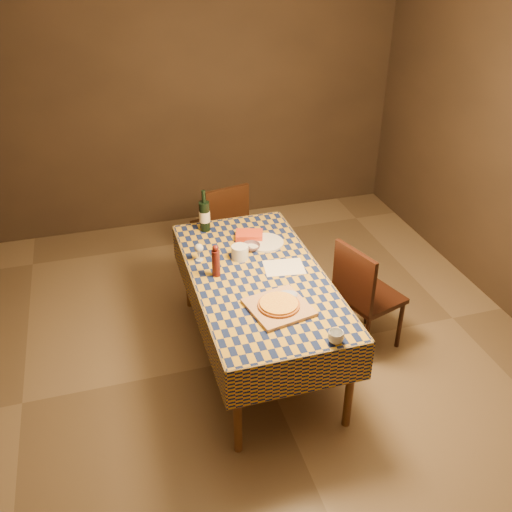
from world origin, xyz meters
The scene contains 16 objects.
room centered at (0.00, 0.00, 1.35)m, with size 5.00×5.10×2.70m.
dining_table centered at (0.00, 0.00, 0.69)m, with size 0.94×1.84×0.77m.
cutting_board centered at (0.01, -0.43, 0.78)m, with size 0.38×0.38×0.02m, color #B37F54.
pizza centered at (0.01, -0.43, 0.81)m, with size 0.35×0.35×0.03m.
pepper_mill centered at (-0.29, 0.08, 0.89)m, with size 0.07×0.07×0.25m.
bowl centered at (0.05, 0.36, 0.79)m, with size 0.14×0.14×0.04m, color #694D58.
wine_glass centered at (-0.36, 0.32, 0.87)m, with size 0.07×0.07×0.14m.
wine_bottle centered at (-0.22, 0.77, 0.90)m, with size 0.11×0.11×0.35m.
deli_tub centered at (-0.06, 0.26, 0.82)m, with size 0.13×0.13×0.11m, color silver.
takeout_container centered at (0.09, 0.53, 0.80)m, with size 0.21×0.15×0.05m, color red.
white_plate centered at (0.18, 0.42, 0.78)m, with size 0.29×0.29×0.02m, color silver.
tumbler centered at (0.24, -0.85, 0.81)m, with size 0.10×0.10×0.08m, color silver.
flour_patch centered at (0.21, 0.04, 0.77)m, with size 0.29×0.22×0.00m, color silver.
flour_bag centered at (0.10, -0.33, 0.79)m, with size 0.16×0.12×0.05m, color #9DA8C9.
chair_far centered at (0.04, 1.29, 0.52)m, with size 0.50×0.51×0.93m.
chair_right centered at (0.81, -0.10, 0.52)m, with size 0.53×0.53×0.93m.
Camera 1 is at (-0.99, -3.29, 3.01)m, focal length 40.00 mm.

